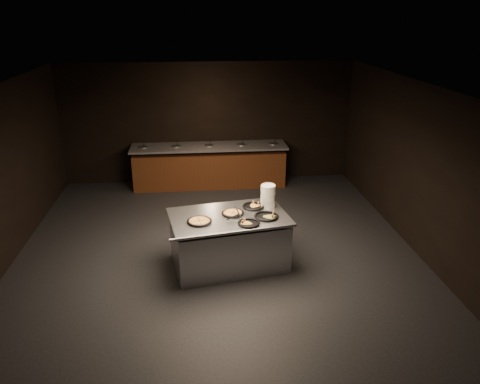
{
  "coord_description": "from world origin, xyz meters",
  "views": [
    {
      "loc": [
        -0.33,
        -7.2,
        4.02
      ],
      "look_at": [
        0.42,
        0.3,
        1.07
      ],
      "focal_mm": 35.0,
      "sensor_mm": 36.0,
      "label": 1
    }
  ],
  "objects_px": {
    "serving_counter": "(229,242)",
    "pan_cheese_whole": "(233,213)",
    "pan_veggie_whole": "(199,221)",
    "plate_stack": "(268,196)"
  },
  "relations": [
    {
      "from": "pan_veggie_whole",
      "to": "pan_cheese_whole",
      "type": "distance_m",
      "value": 0.61
    },
    {
      "from": "pan_veggie_whole",
      "to": "pan_cheese_whole",
      "type": "bearing_deg",
      "value": 25.9
    },
    {
      "from": "plate_stack",
      "to": "pan_cheese_whole",
      "type": "height_order",
      "value": "plate_stack"
    },
    {
      "from": "plate_stack",
      "to": "pan_veggie_whole",
      "type": "height_order",
      "value": "plate_stack"
    },
    {
      "from": "serving_counter",
      "to": "pan_veggie_whole",
      "type": "relative_size",
      "value": 5.22
    },
    {
      "from": "serving_counter",
      "to": "pan_cheese_whole",
      "type": "relative_size",
      "value": 5.62
    },
    {
      "from": "serving_counter",
      "to": "plate_stack",
      "type": "relative_size",
      "value": 5.49
    },
    {
      "from": "serving_counter",
      "to": "plate_stack",
      "type": "distance_m",
      "value": 1.01
    },
    {
      "from": "pan_cheese_whole",
      "to": "serving_counter",
      "type": "bearing_deg",
      "value": -139.32
    },
    {
      "from": "serving_counter",
      "to": "pan_veggie_whole",
      "type": "distance_m",
      "value": 0.71
    }
  ]
}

